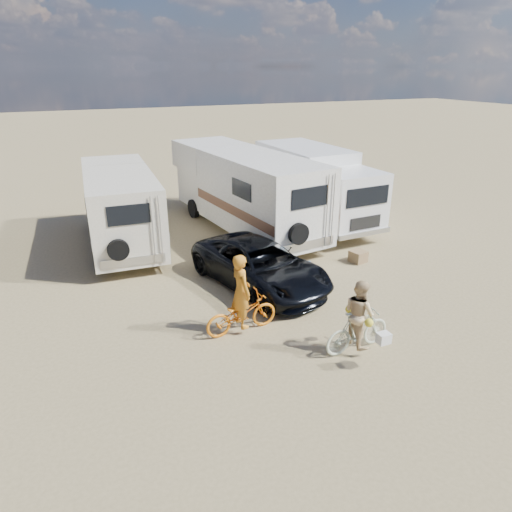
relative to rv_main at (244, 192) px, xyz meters
name	(u,v)px	position (x,y,z in m)	size (l,w,h in m)	color
ground	(337,312)	(-0.32, -7.45, -1.59)	(140.00, 140.00, 0.00)	#9D895E
rv_main	(244,192)	(0.00, 0.00, 0.00)	(2.57, 8.57, 3.18)	silver
rv_left	(121,209)	(-4.84, 0.12, -0.19)	(2.31, 6.57, 2.81)	beige
box_truck	(316,187)	(3.09, -0.41, -0.03)	(2.44, 6.67, 3.12)	white
dark_suv	(260,265)	(-1.59, -5.06, -0.90)	(2.28, 4.94, 1.37)	black
bike_man	(241,314)	(-3.11, -7.30, -1.09)	(0.67, 1.91, 1.01)	orange
bike_woman	(358,330)	(-0.93, -9.17, -1.06)	(0.50, 1.77, 1.07)	beige
rider_man	(241,297)	(-3.11, -7.30, -0.63)	(0.70, 0.46, 1.93)	#C3771E
rider_woman	(359,320)	(-0.93, -9.17, -0.77)	(0.80, 0.62, 1.64)	tan
bike_parked	(366,217)	(4.82, -1.74, -1.16)	(0.57, 1.64, 0.86)	#252725
cooler	(302,271)	(-0.14, -5.11, -1.35)	(0.61, 0.44, 0.48)	#265A94
crate	(358,256)	(2.27, -4.76, -1.39)	(0.50, 0.50, 0.40)	olive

